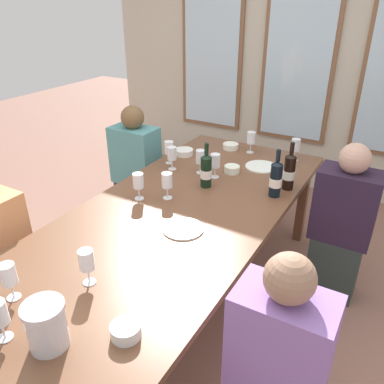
% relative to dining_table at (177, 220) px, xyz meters
% --- Properties ---
extents(ground_plane, '(12.00, 12.00, 0.00)m').
position_rel_dining_table_xyz_m(ground_plane, '(0.00, 0.00, -0.68)').
color(ground_plane, '#8B6050').
extents(back_wall_with_windows, '(4.32, 0.10, 2.90)m').
position_rel_dining_table_xyz_m(back_wall_with_windows, '(0.00, 2.29, 0.77)').
color(back_wall_with_windows, beige).
rests_on(back_wall_with_windows, ground).
extents(dining_table, '(1.12, 2.60, 0.74)m').
position_rel_dining_table_xyz_m(dining_table, '(0.00, 0.00, 0.00)').
color(dining_table, brown).
rests_on(dining_table, ground).
extents(white_plate_0, '(0.23, 0.23, 0.01)m').
position_rel_dining_table_xyz_m(white_plate_0, '(0.14, -0.16, 0.06)').
color(white_plate_0, white).
rests_on(white_plate_0, dining_table).
extents(white_plate_1, '(0.24, 0.24, 0.01)m').
position_rel_dining_table_xyz_m(white_plate_1, '(0.20, 0.87, 0.06)').
color(white_plate_1, white).
rests_on(white_plate_1, dining_table).
extents(metal_pitcher, '(0.16, 0.16, 0.19)m').
position_rel_dining_table_xyz_m(metal_pitcher, '(0.12, -1.08, 0.16)').
color(metal_pitcher, silver).
rests_on(metal_pitcher, dining_table).
extents(wine_bottle_0, '(0.08, 0.08, 0.31)m').
position_rel_dining_table_xyz_m(wine_bottle_0, '(-0.01, 0.38, 0.18)').
color(wine_bottle_0, black).
rests_on(wine_bottle_0, dining_table).
extents(wine_bottle_1, '(0.08, 0.08, 0.32)m').
position_rel_dining_table_xyz_m(wine_bottle_1, '(0.43, 0.48, 0.18)').
color(wine_bottle_1, black).
rests_on(wine_bottle_1, dining_table).
extents(wine_bottle_2, '(0.08, 0.08, 0.32)m').
position_rel_dining_table_xyz_m(wine_bottle_2, '(0.48, 0.63, 0.18)').
color(wine_bottle_2, black).
rests_on(wine_bottle_2, dining_table).
extents(tasting_bowl_0, '(0.11, 0.11, 0.05)m').
position_rel_dining_table_xyz_m(tasting_bowl_0, '(0.05, 0.68, 0.09)').
color(tasting_bowl_0, white).
rests_on(tasting_bowl_0, dining_table).
extents(tasting_bowl_1, '(0.13, 0.13, 0.04)m').
position_rel_dining_table_xyz_m(tasting_bowl_1, '(-0.17, 1.11, 0.08)').
color(tasting_bowl_1, white).
rests_on(tasting_bowl_1, dining_table).
extents(tasting_bowl_2, '(0.12, 0.12, 0.05)m').
position_rel_dining_table_xyz_m(tasting_bowl_2, '(0.34, -0.91, 0.09)').
color(tasting_bowl_2, white).
rests_on(tasting_bowl_2, dining_table).
extents(tasting_bowl_3, '(0.15, 0.15, 0.05)m').
position_rel_dining_table_xyz_m(tasting_bowl_3, '(-0.43, 0.80, 0.08)').
color(tasting_bowl_3, white).
rests_on(tasting_bowl_3, dining_table).
extents(wine_glass_0, '(0.07, 0.07, 0.17)m').
position_rel_dining_table_xyz_m(wine_glass_0, '(-0.21, -0.98, 0.18)').
color(wine_glass_0, white).
rests_on(wine_glass_0, dining_table).
extents(wine_glass_1, '(0.07, 0.07, 0.17)m').
position_rel_dining_table_xyz_m(wine_glass_1, '(-0.15, 0.56, 0.18)').
color(wine_glass_1, white).
rests_on(wine_glass_1, dining_table).
extents(wine_glass_2, '(0.07, 0.07, 0.17)m').
position_rel_dining_table_xyz_m(wine_glass_2, '(0.00, -0.75, 0.18)').
color(wine_glass_2, white).
rests_on(wine_glass_2, dining_table).
extents(wine_glass_3, '(0.07, 0.07, 0.17)m').
position_rel_dining_table_xyz_m(wine_glass_3, '(-0.14, 0.11, 0.18)').
color(wine_glass_3, white).
rests_on(wine_glass_3, dining_table).
extents(wine_glass_4, '(0.07, 0.07, 0.17)m').
position_rel_dining_table_xyz_m(wine_glass_4, '(-0.03, 0.54, 0.18)').
color(wine_glass_4, white).
rests_on(wine_glass_4, dining_table).
extents(wine_glass_5, '(0.07, 0.07, 0.17)m').
position_rel_dining_table_xyz_m(wine_glass_5, '(0.37, 1.13, 0.18)').
color(wine_glass_5, white).
rests_on(wine_glass_5, dining_table).
extents(wine_glass_7, '(0.07, 0.07, 0.17)m').
position_rel_dining_table_xyz_m(wine_glass_7, '(-0.29, 0.01, 0.18)').
color(wine_glass_7, white).
rests_on(wine_glass_7, dining_table).
extents(wine_glass_8, '(0.07, 0.07, 0.17)m').
position_rel_dining_table_xyz_m(wine_glass_8, '(-0.36, 0.51, 0.18)').
color(wine_glass_8, white).
rests_on(wine_glass_8, dining_table).
extents(wine_glass_9, '(0.07, 0.07, 0.17)m').
position_rel_dining_table_xyz_m(wine_glass_9, '(0.01, 1.12, 0.18)').
color(wine_glass_9, white).
rests_on(wine_glass_9, dining_table).
extents(wine_glass_10, '(0.07, 0.07, 0.17)m').
position_rel_dining_table_xyz_m(wine_glass_10, '(-0.44, 0.60, 0.18)').
color(wine_glass_10, white).
rests_on(wine_glass_10, dining_table).
extents(seated_person_1, '(0.38, 0.24, 1.11)m').
position_rel_dining_table_xyz_m(seated_person_1, '(0.85, -0.61, -0.15)').
color(seated_person_1, '#3A2A3D').
rests_on(seated_person_1, ground).
extents(seated_person_2, '(0.38, 0.24, 1.11)m').
position_rel_dining_table_xyz_m(seated_person_2, '(-0.85, 0.69, -0.15)').
color(seated_person_2, '#362E42').
rests_on(seated_person_2, ground).
extents(seated_person_3, '(0.38, 0.24, 1.11)m').
position_rel_dining_table_xyz_m(seated_person_3, '(0.85, 0.67, -0.15)').
color(seated_person_3, '#2D3832').
rests_on(seated_person_3, ground).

